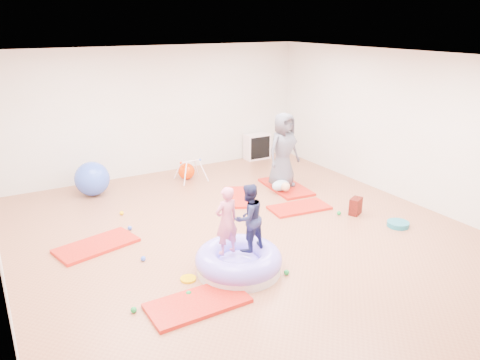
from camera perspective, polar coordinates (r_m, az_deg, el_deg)
room at (r=7.03m, az=1.22°, el=3.16°), size 7.01×8.01×2.81m
gym_mat_front_left at (r=5.94m, az=-5.16°, el=-14.73°), size 1.24×0.64×0.05m
gym_mat_mid_left at (r=7.58m, az=-17.09°, el=-7.63°), size 1.32×0.88×0.05m
gym_mat_center_back at (r=9.15m, az=-0.10°, el=-2.10°), size 0.99×1.24×0.05m
gym_mat_right at (r=8.72m, az=7.24°, el=-3.36°), size 1.16×0.67×0.05m
gym_mat_rear_right at (r=9.74m, az=5.59°, el=-0.84°), size 0.78×1.36×0.05m
inflatable_cushion at (r=6.55m, az=-0.17°, el=-9.93°), size 1.20×1.20×0.38m
child_pink at (r=6.23m, az=-1.66°, el=-4.57°), size 0.37×0.27×0.96m
child_navy at (r=6.32m, az=1.05°, el=-4.21°), size 0.53×0.45×0.96m
adult_caregiver at (r=9.49m, az=5.31°, el=3.65°), size 0.81×0.60×1.53m
infant at (r=9.38m, az=5.10°, el=-0.70°), size 0.38×0.39×0.22m
ball_pit_balls at (r=7.14m, az=-4.67°, el=-8.40°), size 4.18×3.24×0.08m
exercise_ball_blue at (r=9.67m, az=-17.58°, el=0.15°), size 0.68×0.68×0.68m
exercise_ball_orange at (r=10.26m, az=-6.54°, el=1.07°), size 0.36×0.36×0.36m
infant_play_gym at (r=10.09m, az=-6.03°, el=1.53°), size 0.60×0.57×0.46m
cube_shelf at (r=11.69m, az=2.12°, el=4.11°), size 0.63×0.31×0.63m
balance_disc at (r=8.37m, az=18.70°, el=-5.12°), size 0.37×0.37×0.08m
backpack at (r=8.63m, az=13.92°, el=-3.12°), size 0.31×0.26×0.30m
yellow_toy at (r=6.45m, az=-6.33°, el=-11.90°), size 0.22×0.22×0.03m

